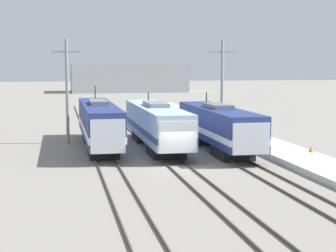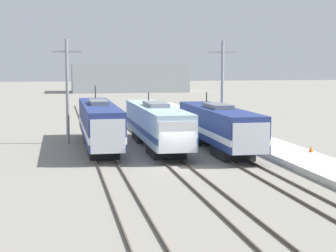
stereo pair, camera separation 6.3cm
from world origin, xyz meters
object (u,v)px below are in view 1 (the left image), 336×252
catenary_tower_left (67,89)px  traffic_cone (311,149)px  locomotive_far_left (99,124)px  locomotive_far_right (219,127)px  locomotive_center (157,125)px  catenary_tower_right (222,87)px

catenary_tower_left → traffic_cone: catenary_tower_left is taller
locomotive_far_left → locomotive_far_right: bearing=-17.8°
locomotive_center → locomotive_far_right: 5.47m
traffic_cone → locomotive_center: bearing=147.8°
locomotive_center → locomotive_far_right: size_ratio=1.08×
locomotive_center → catenary_tower_right: (7.22, 4.61, 3.00)m
locomotive_center → locomotive_far_right: bearing=-26.0°
locomotive_center → catenary_tower_right: bearing=32.6°
catenary_tower_left → catenary_tower_right: (14.74, 0.00, 0.00)m
catenary_tower_left → catenary_tower_right: same height
catenary_tower_right → traffic_cone: (3.86, -11.58, -4.40)m
locomotive_far_right → catenary_tower_right: bearing=71.8°
locomotive_center → locomotive_far_right: locomotive_far_right is taller
locomotive_far_left → locomotive_far_right: locomotive_far_left is taller
locomotive_center → catenary_tower_right: 9.07m
locomotive_far_left → catenary_tower_right: bearing=17.7°
locomotive_far_left → traffic_cone: locomotive_far_left is taller
locomotive_far_right → traffic_cone: 7.79m
locomotive_far_left → locomotive_far_right: (9.83, -3.15, -0.11)m
catenary_tower_right → traffic_cone: 12.98m
locomotive_far_right → traffic_cone: bearing=-36.6°
locomotive_far_left → locomotive_center: (4.92, -0.75, -0.09)m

